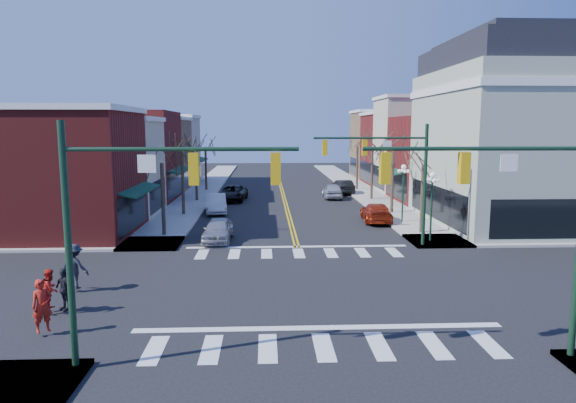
{
  "coord_description": "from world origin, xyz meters",
  "views": [
    {
      "loc": [
        -1.84,
        -21.76,
        7.0
      ],
      "look_at": [
        -0.56,
        7.19,
        2.8
      ],
      "focal_mm": 32.0,
      "sensor_mm": 36.0,
      "label": 1
    }
  ],
  "objects": [
    {
      "name": "bldg_right_brick_b",
      "position": [
        15.5,
        41.0,
        4.25
      ],
      "size": [
        10.0,
        8.0,
        8.5
      ],
      "primitive_type": "cube",
      "color": "maroon",
      "rests_on": "ground"
    },
    {
      "name": "traffic_mast_near_left",
      "position": [
        -5.55,
        -7.4,
        4.71
      ],
      "size": [
        6.6,
        0.28,
        7.2
      ],
      "color": "#14331E",
      "rests_on": "ground"
    },
    {
      "name": "lamppost_midblock",
      "position": [
        8.2,
        15.0,
        2.96
      ],
      "size": [
        0.36,
        0.36,
        4.33
      ],
      "color": "#14331E",
      "rests_on": "ground"
    },
    {
      "name": "bldg_left_stucco_a",
      "position": [
        -15.5,
        19.5,
        3.75
      ],
      "size": [
        10.0,
        7.0,
        7.5
      ],
      "primitive_type": "cube",
      "color": "#BCB49B",
      "rests_on": "ground"
    },
    {
      "name": "tree_right_d",
      "position": [
        8.4,
        35.0,
        2.48
      ],
      "size": [
        0.24,
        0.24,
        4.97
      ],
      "primitive_type": "cylinder",
      "color": "#382B21",
      "rests_on": "ground"
    },
    {
      "name": "traffic_mast_near_right",
      "position": [
        5.55,
        -7.4,
        4.71
      ],
      "size": [
        6.6,
        0.28,
        7.2
      ],
      "color": "#14331E",
      "rests_on": "ground"
    },
    {
      "name": "tree_left_a",
      "position": [
        -8.4,
        11.0,
        2.38
      ],
      "size": [
        0.24,
        0.24,
        4.76
      ],
      "primitive_type": "cylinder",
      "color": "#382B21",
      "rests_on": "ground"
    },
    {
      "name": "tree_right_b",
      "position": [
        8.4,
        19.0,
        2.59
      ],
      "size": [
        0.24,
        0.24,
        5.18
      ],
      "primitive_type": "cylinder",
      "color": "#382B21",
      "rests_on": "ground"
    },
    {
      "name": "ground",
      "position": [
        0.0,
        0.0,
        0.0
      ],
      "size": [
        160.0,
        160.0,
        0.0
      ],
      "primitive_type": "plane",
      "color": "black",
      "rests_on": "ground"
    },
    {
      "name": "car_left_mid",
      "position": [
        -5.95,
        20.24,
        0.77
      ],
      "size": [
        2.19,
        4.84,
        1.54
      ],
      "primitive_type": "imported",
      "rotation": [
        0.0,
        0.0,
        0.12
      ],
      "color": "silver",
      "rests_on": "ground"
    },
    {
      "name": "bldg_right_tan",
      "position": [
        15.5,
        49.0,
        4.5
      ],
      "size": [
        10.0,
        8.0,
        9.0
      ],
      "primitive_type": "cube",
      "color": "#937451",
      "rests_on": "ground"
    },
    {
      "name": "bldg_right_stucco",
      "position": [
        15.5,
        33.5,
        5.0
      ],
      "size": [
        10.0,
        7.0,
        10.0
      ],
      "primitive_type": "cube",
      "color": "#BCB49B",
      "rests_on": "ground"
    },
    {
      "name": "tree_left_c",
      "position": [
        -8.4,
        27.0,
        2.27
      ],
      "size": [
        0.24,
        0.24,
        4.55
      ],
      "primitive_type": "cylinder",
      "color": "#382B21",
      "rests_on": "ground"
    },
    {
      "name": "bldg_left_brick_b",
      "position": [
        -15.5,
        27.5,
        4.25
      ],
      "size": [
        10.0,
        9.0,
        8.5
      ],
      "primitive_type": "cube",
      "color": "maroon",
      "rests_on": "ground"
    },
    {
      "name": "bldg_left_brick_a",
      "position": [
        -15.5,
        11.75,
        4.0
      ],
      "size": [
        10.0,
        8.5,
        8.0
      ],
      "primitive_type": "cube",
      "color": "maroon",
      "rests_on": "ground"
    },
    {
      "name": "pedestrian_dark_b",
      "position": [
        -10.0,
        -0.14,
        1.12
      ],
      "size": [
        1.42,
        1.07,
        1.94
      ],
      "primitive_type": "imported",
      "rotation": [
        0.0,
        0.0,
        2.83
      ],
      "color": "#21222A",
      "rests_on": "sidewalk_left"
    },
    {
      "name": "sidewalk_right",
      "position": [
        8.75,
        20.0,
        0.07
      ],
      "size": [
        3.5,
        70.0,
        0.15
      ],
      "primitive_type": "cube",
      "color": "#9E9B93",
      "rests_on": "ground"
    },
    {
      "name": "tree_right_a",
      "position": [
        8.4,
        11.0,
        2.31
      ],
      "size": [
        0.24,
        0.24,
        4.62
      ],
      "primitive_type": "cylinder",
      "color": "#382B21",
      "rests_on": "ground"
    },
    {
      "name": "traffic_mast_far_right",
      "position": [
        5.55,
        7.4,
        4.71
      ],
      "size": [
        6.6,
        0.28,
        7.2
      ],
      "color": "#14331E",
      "rests_on": "ground"
    },
    {
      "name": "lamppost_corner",
      "position": [
        8.2,
        8.5,
        2.96
      ],
      "size": [
        0.36,
        0.36,
        4.33
      ],
      "color": "#14331E",
      "rests_on": "ground"
    },
    {
      "name": "bldg_right_brick_a",
      "position": [
        15.5,
        25.75,
        4.0
      ],
      "size": [
        10.0,
        8.5,
        8.0
      ],
      "primitive_type": "cube",
      "color": "maroon",
      "rests_on": "ground"
    },
    {
      "name": "pedestrian_dark_a",
      "position": [
        -9.44,
        -2.78,
        0.96
      ],
      "size": [
        1.01,
        0.87,
        1.62
      ],
      "primitive_type": "imported",
      "rotation": [
        0.0,
        0.0,
        -0.6
      ],
      "color": "black",
      "rests_on": "sidewalk_left"
    },
    {
      "name": "victorian_corner",
      "position": [
        16.5,
        14.5,
        6.66
      ],
      "size": [
        12.25,
        14.25,
        13.3
      ],
      "color": "#A1AC95",
      "rests_on": "ground"
    },
    {
      "name": "tree_right_c",
      "position": [
        8.4,
        27.0,
        2.42
      ],
      "size": [
        0.24,
        0.24,
        4.83
      ],
      "primitive_type": "cylinder",
      "color": "#382B21",
      "rests_on": "ground"
    },
    {
      "name": "pedestrian_red_b",
      "position": [
        -10.0,
        -2.67,
        0.93
      ],
      "size": [
        0.64,
        0.79,
        1.57
      ],
      "primitive_type": "imported",
      "rotation": [
        0.0,
        0.0,
        1.63
      ],
      "color": "red",
      "rests_on": "sidewalk_left"
    },
    {
      "name": "pedestrian_red_a",
      "position": [
        -9.37,
        -4.87,
        1.06
      ],
      "size": [
        0.79,
        0.75,
        1.82
      ],
      "primitive_type": "imported",
      "rotation": [
        0.0,
        0.0,
        0.66
      ],
      "color": "#AB1D12",
      "rests_on": "sidewalk_left"
    },
    {
      "name": "car_right_mid",
      "position": [
        4.8,
        28.54,
        0.75
      ],
      "size": [
        1.97,
        4.49,
        1.5
      ],
      "primitive_type": "imported",
      "rotation": [
        0.0,
        0.0,
        3.1
      ],
      "color": "silver",
      "rests_on": "ground"
    },
    {
      "name": "tree_left_d",
      "position": [
        -8.4,
        35.0,
        2.45
      ],
      "size": [
        0.24,
        0.24,
        4.9
      ],
      "primitive_type": "cylinder",
      "color": "#382B21",
      "rests_on": "ground"
    },
    {
      "name": "car_left_far",
      "position": [
        -5.05,
        27.2,
        0.74
      ],
      "size": [
        2.99,
        5.57,
        1.49
      ],
      "primitive_type": "imported",
      "rotation": [
        0.0,
        0.0,
        -0.1
      ],
      "color": "black",
      "rests_on": "ground"
    },
    {
      "name": "tree_left_b",
      "position": [
        -8.4,
        19.0,
        2.52
      ],
      "size": [
        0.24,
        0.24,
        5.04
      ],
      "primitive_type": "cylinder",
      "color": "#382B21",
      "rests_on": "ground"
    },
    {
      "name": "car_right_near",
      "position": [
        6.4,
        15.61,
        0.7
      ],
      "size": [
        2.29,
        4.95,
        1.4
      ],
      "primitive_type": "imported",
      "rotation": [
        0.0,
        0.0,
        3.07
      ],
      "color": "maroon",
      "rests_on": "ground"
    },
    {
      "name": "bldg_left_tan",
      "position": [
        -15.5,
        35.75,
        3.9
      ],
      "size": [
        10.0,
        7.5,
        7.8
      ],
      "primitive_type": "cube",
      "color": "#937451",
      "rests_on": "ground"
    },
    {
      "name": "bldg_left_stucco_b",
      "position": [
        -15.5,
        43.5,
        4.1
      ],
      "size": [
        10.0,
        8.0,
        8.2
      ],
      "primitive_type": "cube",
      "color": "#BCB49B",
      "rests_on": "ground"
    },
    {
      "name": "car_left_near",
      "position": [
        -4.8,
        9.52,
        0.72
      ],
      "size": [
        1.82,
        4.26,
        1.43
      ],
      "primitive_type": "imported",
      "rotation": [
        0.0,
        0.0,
        -0.03
      ],
      "color": "#A8A8AC",
      "rests_on": "ground"
    },
    {
      "name": "sidewalk_left",
      "position": [
        -8.75,
        20.0,
        0.07
      ],
      "size": [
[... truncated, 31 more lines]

